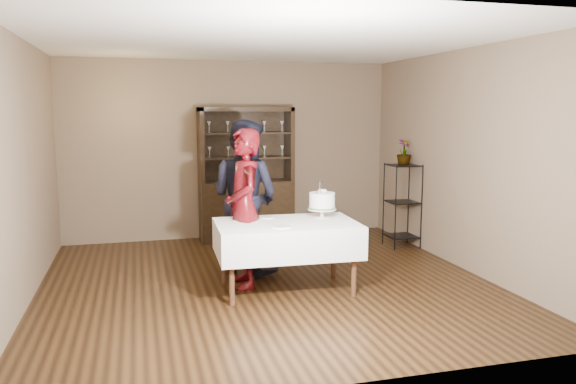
% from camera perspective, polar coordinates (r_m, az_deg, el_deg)
% --- Properties ---
extents(floor, '(5.00, 5.00, 0.00)m').
position_cam_1_polar(floor, '(6.51, -2.17, -9.19)').
color(floor, black).
rests_on(floor, ground).
extents(ceiling, '(5.00, 5.00, 0.00)m').
position_cam_1_polar(ceiling, '(6.25, -2.31, 15.13)').
color(ceiling, white).
rests_on(ceiling, back_wall).
extents(back_wall, '(5.00, 0.02, 2.70)m').
position_cam_1_polar(back_wall, '(8.69, -5.93, 4.26)').
color(back_wall, brown).
rests_on(back_wall, floor).
extents(wall_left, '(0.02, 5.00, 2.70)m').
position_cam_1_polar(wall_left, '(6.19, -25.45, 1.87)').
color(wall_left, brown).
rests_on(wall_left, floor).
extents(wall_right, '(0.02, 5.00, 2.70)m').
position_cam_1_polar(wall_right, '(7.22, 17.53, 3.10)').
color(wall_right, brown).
rests_on(wall_right, floor).
extents(china_hutch, '(1.40, 0.48, 2.00)m').
position_cam_1_polar(china_hutch, '(8.55, -4.27, -0.40)').
color(china_hutch, black).
rests_on(china_hutch, floor).
extents(plant_etagere, '(0.42, 0.42, 1.20)m').
position_cam_1_polar(plant_etagere, '(8.23, 11.53, -0.99)').
color(plant_etagere, black).
rests_on(plant_etagere, floor).
extents(cake_table, '(1.55, 0.99, 0.76)m').
position_cam_1_polar(cake_table, '(6.10, -0.14, -4.74)').
color(cake_table, silver).
rests_on(cake_table, floor).
extents(woman, '(0.46, 0.67, 1.77)m').
position_cam_1_polar(woman, '(6.22, -4.47, -1.66)').
color(woman, '#320410').
rests_on(woman, floor).
extents(man, '(1.13, 1.13, 1.85)m').
position_cam_1_polar(man, '(6.77, -4.43, -0.49)').
color(man, black).
rests_on(man, floor).
extents(cake, '(0.35, 0.35, 0.44)m').
position_cam_1_polar(cake, '(6.32, 3.48, -1.02)').
color(cake, white).
rests_on(cake, cake_table).
extents(plate_near, '(0.26, 0.26, 0.01)m').
position_cam_1_polar(plate_near, '(5.81, -0.71, -3.53)').
color(plate_near, white).
rests_on(plate_near, cake_table).
extents(plate_far, '(0.19, 0.19, 0.01)m').
position_cam_1_polar(plate_far, '(6.31, -2.20, -2.59)').
color(plate_far, white).
rests_on(plate_far, cake_table).
extents(potted_plant, '(0.28, 0.28, 0.36)m').
position_cam_1_polar(potted_plant, '(8.12, 11.69, 3.97)').
color(potted_plant, '#467135').
rests_on(potted_plant, plant_etagere).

